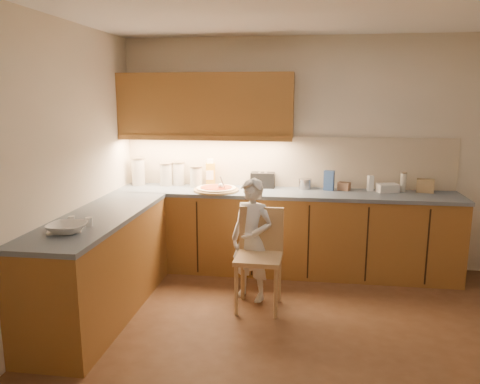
{
  "coord_description": "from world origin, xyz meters",
  "views": [
    {
      "loc": [
        -0.14,
        -3.37,
        1.94
      ],
      "look_at": [
        -0.8,
        1.2,
        1.0
      ],
      "focal_mm": 35.0,
      "sensor_mm": 36.0,
      "label": 1
    }
  ],
  "objects_px": {
    "child": "(252,240)",
    "toaster": "(263,180)",
    "pizza_on_board": "(216,189)",
    "oil_jug": "(210,174)",
    "wooden_chair": "(260,251)"
  },
  "relations": [
    {
      "from": "child",
      "to": "toaster",
      "type": "xyz_separation_m",
      "value": [
        0.01,
        0.97,
        0.41
      ]
    },
    {
      "from": "pizza_on_board",
      "to": "toaster",
      "type": "height_order",
      "value": "pizza_on_board"
    },
    {
      "from": "oil_jug",
      "to": "wooden_chair",
      "type": "bearing_deg",
      "value": -58.26
    },
    {
      "from": "oil_jug",
      "to": "child",
      "type": "bearing_deg",
      "value": -58.31
    },
    {
      "from": "pizza_on_board",
      "to": "oil_jug",
      "type": "height_order",
      "value": "oil_jug"
    },
    {
      "from": "toaster",
      "to": "oil_jug",
      "type": "bearing_deg",
      "value": 178.93
    },
    {
      "from": "child",
      "to": "oil_jug",
      "type": "height_order",
      "value": "oil_jug"
    },
    {
      "from": "child",
      "to": "oil_jug",
      "type": "xyz_separation_m",
      "value": [
        -0.6,
        0.98,
        0.47
      ]
    },
    {
      "from": "wooden_chair",
      "to": "toaster",
      "type": "bearing_deg",
      "value": 95.67
    },
    {
      "from": "pizza_on_board",
      "to": "oil_jug",
      "type": "xyz_separation_m",
      "value": [
        -0.12,
        0.28,
        0.12
      ]
    },
    {
      "from": "oil_jug",
      "to": "pizza_on_board",
      "type": "bearing_deg",
      "value": -66.23
    },
    {
      "from": "child",
      "to": "toaster",
      "type": "distance_m",
      "value": 1.06
    },
    {
      "from": "wooden_chair",
      "to": "toaster",
      "type": "height_order",
      "value": "toaster"
    },
    {
      "from": "wooden_chair",
      "to": "oil_jug",
      "type": "relative_size",
      "value": 2.92
    },
    {
      "from": "child",
      "to": "wooden_chair",
      "type": "xyz_separation_m",
      "value": [
        0.09,
        -0.14,
        -0.06
      ]
    }
  ]
}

